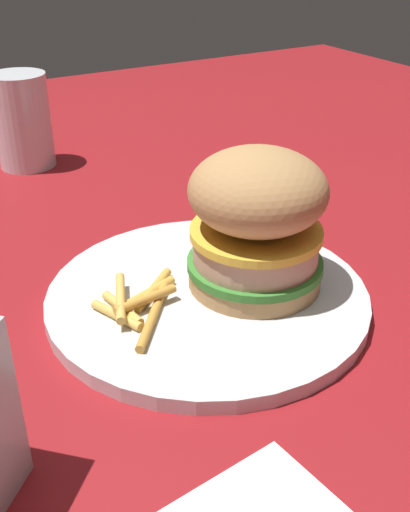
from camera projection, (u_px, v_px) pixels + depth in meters
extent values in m
plane|color=maroon|center=(196.00, 307.00, 0.50)|extent=(1.60, 1.60, 0.00)
cylinder|color=silver|center=(205.00, 295.00, 0.50)|extent=(0.26, 0.26, 0.01)
cylinder|color=tan|center=(254.00, 275.00, 0.50)|extent=(0.11, 0.11, 0.01)
cylinder|color=#387F2D|center=(255.00, 263.00, 0.50)|extent=(0.11, 0.11, 0.01)
cylinder|color=tan|center=(255.00, 248.00, 0.49)|extent=(0.10, 0.10, 0.02)
cylinder|color=yellow|center=(256.00, 232.00, 0.48)|extent=(0.10, 0.10, 0.01)
ellipsoid|color=tan|center=(258.00, 191.00, 0.47)|extent=(0.11, 0.11, 0.06)
cylinder|color=#E5B251|center=(122.00, 308.00, 0.47)|extent=(0.01, 0.05, 0.01)
cylinder|color=#E5B251|center=(117.00, 316.00, 0.46)|extent=(0.02, 0.05, 0.01)
cylinder|color=gold|center=(153.00, 290.00, 0.49)|extent=(0.05, 0.04, 0.01)
cylinder|color=gold|center=(150.00, 292.00, 0.49)|extent=(0.05, 0.02, 0.01)
cylinder|color=gold|center=(153.00, 315.00, 0.46)|extent=(0.06, 0.07, 0.01)
cylinder|color=gold|center=(146.00, 300.00, 0.47)|extent=(0.05, 0.01, 0.01)
cylinder|color=#E5B251|center=(121.00, 298.00, 0.47)|extent=(0.03, 0.06, 0.01)
cylinder|color=silver|center=(23.00, 121.00, 0.74)|extent=(0.07, 0.07, 0.11)
cylinder|color=orange|center=(25.00, 140.00, 0.76)|extent=(0.06, 0.06, 0.07)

